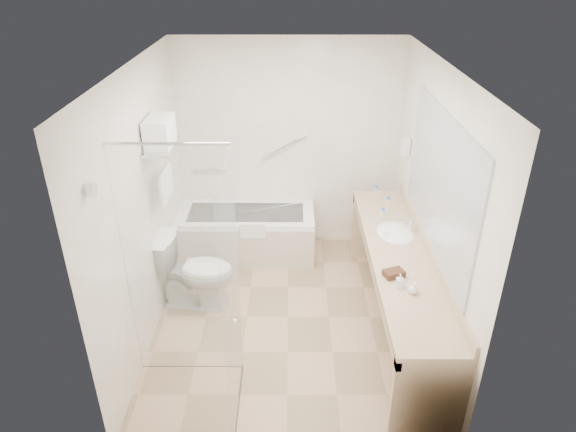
{
  "coord_description": "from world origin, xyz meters",
  "views": [
    {
      "loc": [
        0.02,
        -4.13,
        3.33
      ],
      "look_at": [
        0.0,
        0.3,
        1.0
      ],
      "focal_mm": 32.0,
      "sensor_mm": 36.0,
      "label": 1
    }
  ],
  "objects_px": {
    "toilet": "(195,271)",
    "bathtub": "(247,233)",
    "amenity_basket": "(394,273)",
    "vanity_counter": "(398,273)",
    "water_bottle_left": "(382,218)"
  },
  "relations": [
    {
      "from": "toilet",
      "to": "bathtub",
      "type": "bearing_deg",
      "value": -18.18
    },
    {
      "from": "toilet",
      "to": "water_bottle_left",
      "type": "height_order",
      "value": "water_bottle_left"
    },
    {
      "from": "vanity_counter",
      "to": "toilet",
      "type": "relative_size",
      "value": 3.36
    },
    {
      "from": "toilet",
      "to": "vanity_counter",
      "type": "bearing_deg",
      "value": -95.06
    },
    {
      "from": "amenity_basket",
      "to": "bathtub",
      "type": "bearing_deg",
      "value": 128.67
    },
    {
      "from": "vanity_counter",
      "to": "amenity_basket",
      "type": "relative_size",
      "value": 16.05
    },
    {
      "from": "vanity_counter",
      "to": "toilet",
      "type": "bearing_deg",
      "value": 168.97
    },
    {
      "from": "toilet",
      "to": "amenity_basket",
      "type": "distance_m",
      "value": 2.05
    },
    {
      "from": "vanity_counter",
      "to": "amenity_basket",
      "type": "distance_m",
      "value": 0.45
    },
    {
      "from": "vanity_counter",
      "to": "water_bottle_left",
      "type": "height_order",
      "value": "water_bottle_left"
    },
    {
      "from": "vanity_counter",
      "to": "water_bottle_left",
      "type": "relative_size",
      "value": 13.0
    },
    {
      "from": "toilet",
      "to": "amenity_basket",
      "type": "xyz_separation_m",
      "value": [
        1.85,
        -0.75,
        0.48
      ]
    },
    {
      "from": "water_bottle_left",
      "to": "vanity_counter",
      "type": "bearing_deg",
      "value": -80.53
    },
    {
      "from": "vanity_counter",
      "to": "toilet",
      "type": "xyz_separation_m",
      "value": [
        -1.97,
        0.39,
        -0.25
      ]
    },
    {
      "from": "bathtub",
      "to": "water_bottle_left",
      "type": "relative_size",
      "value": 7.7
    }
  ]
}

